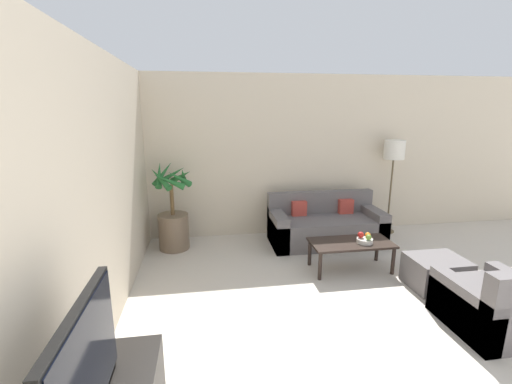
{
  "coord_description": "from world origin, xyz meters",
  "views": [
    {
      "loc": [
        -2.4,
        0.57,
        2.13
      ],
      "look_at": [
        -1.68,
        5.19,
        1.0
      ],
      "focal_mm": 24.0,
      "sensor_mm": 36.0,
      "label": 1
    }
  ],
  "objects": [
    {
      "name": "potted_palm",
      "position": [
        -2.89,
        5.75,
        0.48
      ],
      "size": [
        0.67,
        0.67,
        1.38
      ],
      "color": "brown",
      "rests_on": "ground_plane"
    },
    {
      "name": "coffee_table",
      "position": [
        -0.47,
        4.63,
        0.35
      ],
      "size": [
        1.09,
        0.52,
        0.4
      ],
      "color": "black",
      "rests_on": "ground_plane"
    },
    {
      "name": "apple_red",
      "position": [
        -0.35,
        4.61,
        0.5
      ],
      "size": [
        0.08,
        0.08,
        0.08
      ],
      "color": "red",
      "rests_on": "fruit_bowl"
    },
    {
      "name": "armchair",
      "position": [
        0.38,
        3.17,
        0.26
      ],
      "size": [
        0.82,
        0.84,
        0.77
      ],
      "color": "#605B5B",
      "rests_on": "ground_plane"
    },
    {
      "name": "ottoman",
      "position": [
        0.37,
        4.03,
        0.19
      ],
      "size": [
        0.65,
        0.52,
        0.38
      ],
      "color": "#605B5B",
      "rests_on": "ground_plane"
    },
    {
      "name": "floor_lamp",
      "position": [
        0.81,
        5.94,
        1.39
      ],
      "size": [
        0.34,
        0.34,
        1.63
      ],
      "color": "brown",
      "rests_on": "ground_plane"
    },
    {
      "name": "fruit_bowl",
      "position": [
        -0.31,
        4.57,
        0.43
      ],
      "size": [
        0.21,
        0.21,
        0.06
      ],
      "color": "beige",
      "rests_on": "coffee_table"
    },
    {
      "name": "orange_fruit",
      "position": [
        -0.26,
        4.6,
        0.49
      ],
      "size": [
        0.07,
        0.07,
        0.07
      ],
      "color": "orange",
      "rests_on": "fruit_bowl"
    },
    {
      "name": "apple_green",
      "position": [
        -0.29,
        4.52,
        0.5
      ],
      "size": [
        0.07,
        0.07,
        0.07
      ],
      "color": "olive",
      "rests_on": "fruit_bowl"
    },
    {
      "name": "wall_back",
      "position": [
        0.0,
        6.24,
        1.35
      ],
      "size": [
        8.25,
        0.06,
        2.7
      ],
      "color": "beige",
      "rests_on": "ground_plane"
    },
    {
      "name": "sofa_loveseat",
      "position": [
        -0.47,
        5.63,
        0.28
      ],
      "size": [
        1.8,
        0.81,
        0.8
      ],
      "color": "#605B5B",
      "rests_on": "ground_plane"
    },
    {
      "name": "wall_left",
      "position": [
        -3.35,
        3.1,
        1.35
      ],
      "size": [
        0.06,
        7.81,
        2.7
      ],
      "color": "beige",
      "rests_on": "ground_plane"
    },
    {
      "name": "television",
      "position": [
        -3.01,
        2.12,
        0.89
      ],
      "size": [
        0.18,
        0.9,
        0.66
      ],
      "color": "black",
      "rests_on": "tv_console"
    }
  ]
}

